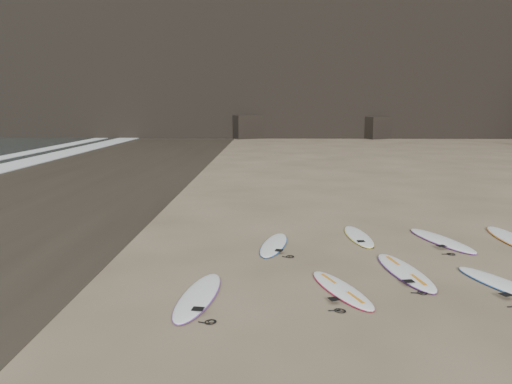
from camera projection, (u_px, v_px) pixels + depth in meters
ground at (432, 280)px, 10.27m from camera, size 240.00×240.00×0.00m
wet_sand at (34, 193)px, 20.43m from camera, size 12.00×200.00×0.01m
surfboard_0 at (198, 296)px, 9.31m from camera, size 0.92×2.56×0.09m
surfboard_1 at (341, 289)px, 9.66m from camera, size 1.28×2.28×0.08m
surfboard_2 at (405, 271)px, 10.68m from camera, size 1.04×2.64×0.09m
surfboard_3 at (504, 285)px, 9.89m from camera, size 1.45×2.44×0.09m
surfboard_5 at (274, 244)px, 12.76m from camera, size 0.98×2.36×0.08m
surfboard_6 at (358, 236)px, 13.57m from camera, size 0.72×2.32×0.08m
surfboard_7 at (441, 240)px, 13.15m from camera, size 1.41×2.66×0.09m
surfboard_8 at (511, 238)px, 13.32m from camera, size 0.67×2.66×0.10m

